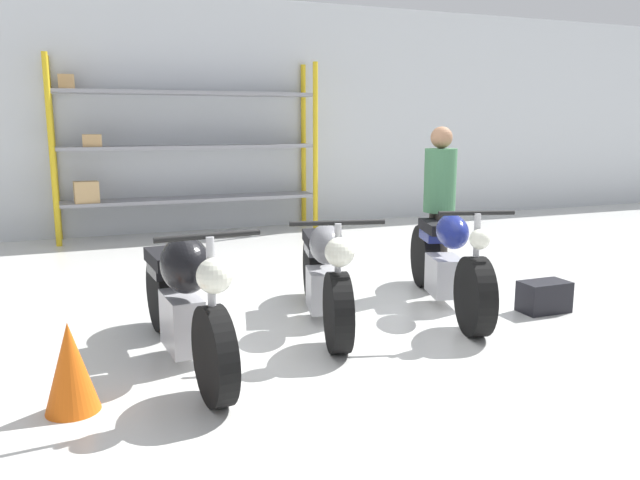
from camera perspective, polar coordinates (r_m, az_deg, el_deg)
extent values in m
plane|color=silver|center=(5.17, 1.64, -8.42)|extent=(30.00, 30.00, 0.00)
cube|color=silver|center=(10.08, -10.64, 11.12)|extent=(30.00, 0.08, 3.60)
cylinder|color=gold|center=(9.27, -23.31, 7.45)|extent=(0.08, 0.08, 2.61)
cylinder|color=gold|center=(9.92, -0.42, 8.46)|extent=(0.08, 0.08, 2.61)
cylinder|color=gold|center=(9.82, -23.22, 7.59)|extent=(0.08, 0.08, 2.61)
cylinder|color=gold|center=(10.44, -1.52, 8.57)|extent=(0.08, 0.08, 2.61)
cube|color=gray|center=(9.74, -11.60, 3.70)|extent=(3.83, 0.55, 0.05)
cube|color=gray|center=(9.68, -11.78, 8.33)|extent=(3.83, 0.55, 0.05)
cube|color=gray|center=(9.68, -11.96, 13.00)|extent=(3.83, 0.55, 0.05)
cube|color=tan|center=(9.45, -20.57, 4.12)|extent=(0.35, 0.24, 0.31)
cube|color=tan|center=(9.65, -22.18, 13.22)|extent=(0.22, 0.29, 0.20)
cube|color=tan|center=(9.41, -20.12, 8.53)|extent=(0.26, 0.22, 0.17)
cylinder|color=black|center=(3.87, -9.61, -10.39)|extent=(0.17, 0.63, 0.62)
cylinder|color=black|center=(5.30, -14.34, -4.78)|extent=(0.17, 0.63, 0.62)
cube|color=#ADADB2|center=(4.63, -12.49, -7.34)|extent=(0.26, 0.50, 0.40)
ellipsoid|color=black|center=(4.35, -12.20, -2.23)|extent=(0.37, 0.49, 0.39)
cube|color=black|center=(4.86, -13.66, -1.64)|extent=(0.32, 0.56, 0.10)
cube|color=black|center=(4.97, -13.85, -2.44)|extent=(0.27, 0.40, 0.12)
cylinder|color=#ADADB2|center=(3.77, -9.87, -5.14)|extent=(0.05, 0.05, 0.73)
sphere|color=silver|center=(3.67, -9.63, -3.25)|extent=(0.21, 0.21, 0.21)
cylinder|color=black|center=(3.72, -10.17, 0.36)|extent=(0.64, 0.09, 0.04)
cylinder|color=black|center=(4.66, 1.66, -6.63)|extent=(0.28, 0.62, 0.61)
cylinder|color=black|center=(6.01, -0.58, -2.65)|extent=(0.28, 0.62, 0.61)
cube|color=#ADADB2|center=(5.39, 0.32, -4.57)|extent=(0.35, 0.47, 0.35)
ellipsoid|color=slate|center=(5.13, 0.59, -0.39)|extent=(0.39, 0.55, 0.33)
cube|color=black|center=(5.65, -0.20, 0.14)|extent=(0.35, 0.57, 0.10)
cube|color=slate|center=(5.72, -0.27, -0.66)|extent=(0.28, 0.40, 0.12)
cylinder|color=#ADADB2|center=(4.59, 1.64, -2.59)|extent=(0.06, 0.06, 0.67)
sphere|color=silver|center=(4.50, 1.80, -1.12)|extent=(0.22, 0.22, 0.22)
cylinder|color=black|center=(4.56, 1.60, 1.58)|extent=(0.70, 0.20, 0.04)
cylinder|color=black|center=(5.16, 13.97, -5.02)|extent=(0.32, 0.66, 0.64)
cylinder|color=black|center=(6.60, 9.56, -1.44)|extent=(0.32, 0.66, 0.64)
cube|color=#ADADB2|center=(5.93, 11.34, -3.20)|extent=(0.38, 0.49, 0.36)
ellipsoid|color=navy|center=(5.68, 12.00, 0.76)|extent=(0.39, 0.56, 0.31)
cube|color=black|center=(6.19, 10.52, 1.19)|extent=(0.35, 0.56, 0.10)
cube|color=navy|center=(6.29, 10.27, 0.52)|extent=(0.28, 0.40, 0.12)
cylinder|color=#ADADB2|center=(5.10, 14.07, -1.35)|extent=(0.06, 0.06, 0.67)
sphere|color=silver|center=(5.01, 14.41, 0.07)|extent=(0.16, 0.16, 0.16)
cylinder|color=black|center=(5.07, 14.13, 2.40)|extent=(0.60, 0.20, 0.04)
cylinder|color=#38332D|center=(6.58, 10.41, -0.80)|extent=(0.13, 0.13, 0.80)
cylinder|color=#38332D|center=(6.41, 10.99, -1.12)|extent=(0.13, 0.13, 0.80)
cylinder|color=#3F724C|center=(6.39, 10.92, 5.37)|extent=(0.37, 0.37, 0.64)
sphere|color=#9E7051|center=(6.37, 11.06, 9.19)|extent=(0.22, 0.22, 0.22)
cube|color=black|center=(6.02, 19.80, -4.89)|extent=(0.44, 0.26, 0.28)
cone|color=orange|center=(4.02, -21.87, -10.73)|extent=(0.32, 0.32, 0.55)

